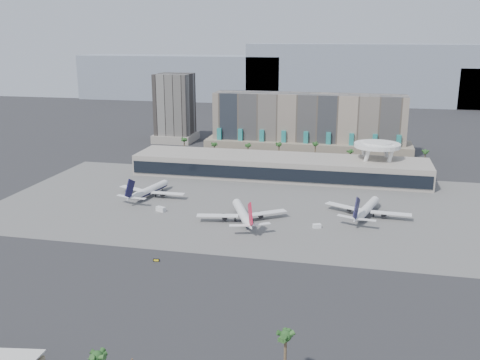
% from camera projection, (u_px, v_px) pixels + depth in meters
% --- Properties ---
extents(ground, '(900.00, 900.00, 0.00)m').
position_uv_depth(ground, '(238.00, 247.00, 210.27)').
color(ground, '#232326').
rests_on(ground, ground).
extents(apron_pad, '(260.00, 130.00, 0.06)m').
position_uv_depth(apron_pad, '(262.00, 205.00, 262.05)').
color(apron_pad, '#5B5B59').
rests_on(apron_pad, ground).
extents(mountain_ridge, '(680.00, 60.00, 70.00)m').
position_uv_depth(mountain_ridge, '(347.00, 78.00, 639.16)').
color(mountain_ridge, gray).
rests_on(mountain_ridge, ground).
extents(hotel, '(140.00, 30.00, 42.00)m').
position_uv_depth(hotel, '(308.00, 130.00, 367.99)').
color(hotel, gray).
rests_on(hotel, ground).
extents(office_tower, '(30.00, 30.00, 52.00)m').
position_uv_depth(office_tower, '(175.00, 112.00, 412.45)').
color(office_tower, black).
rests_on(office_tower, ground).
extents(terminal, '(170.00, 32.50, 14.50)m').
position_uv_depth(terminal, '(279.00, 166.00, 311.99)').
color(terminal, '#A59C91').
rests_on(terminal, ground).
extents(saucer_structure, '(26.00, 26.00, 21.89)m').
position_uv_depth(saucer_structure, '(377.00, 148.00, 303.14)').
color(saucer_structure, white).
rests_on(saucer_structure, ground).
extents(palm_row, '(157.80, 2.80, 13.10)m').
position_uv_depth(palm_row, '(298.00, 148.00, 342.59)').
color(palm_row, brown).
rests_on(palm_row, ground).
extents(airliner_left, '(37.80, 39.29, 13.71)m').
position_uv_depth(airliner_left, '(150.00, 190.00, 274.30)').
color(airliner_left, white).
rests_on(airliner_left, ground).
extents(airliner_centre, '(38.90, 40.10, 14.67)m').
position_uv_depth(airliner_centre, '(243.00, 213.00, 237.96)').
color(airliner_centre, white).
rests_on(airliner_centre, ground).
extents(airliner_right, '(39.07, 40.52, 14.31)m').
position_uv_depth(airliner_right, '(367.00, 209.00, 244.23)').
color(airliner_right, white).
rests_on(airliner_right, ground).
extents(service_vehicle_a, '(5.15, 3.89, 2.27)m').
position_uv_depth(service_vehicle_a, '(161.00, 209.00, 251.75)').
color(service_vehicle_a, silver).
rests_on(service_vehicle_a, ground).
extents(service_vehicle_b, '(3.95, 3.20, 1.77)m').
position_uv_depth(service_vehicle_b, '(317.00, 226.00, 230.36)').
color(service_vehicle_b, white).
rests_on(service_vehicle_b, ground).
extents(taxiway_sign, '(2.37, 0.71, 1.07)m').
position_uv_depth(taxiway_sign, '(156.00, 260.00, 196.40)').
color(taxiway_sign, black).
rests_on(taxiway_sign, ground).
extents(near_palm_b, '(6.00, 6.00, 14.12)m').
position_uv_depth(near_palm_b, '(286.00, 342.00, 125.10)').
color(near_palm_b, brown).
rests_on(near_palm_b, ground).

